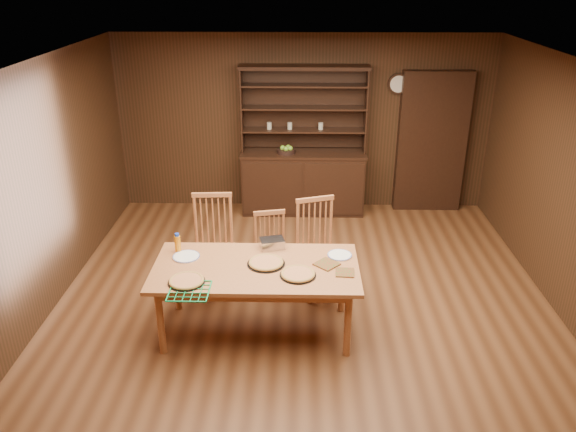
{
  "coord_description": "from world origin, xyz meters",
  "views": [
    {
      "loc": [
        -0.06,
        -5.17,
        3.45
      ],
      "look_at": [
        -0.18,
        0.4,
        0.96
      ],
      "focal_mm": 35.0,
      "sensor_mm": 36.0,
      "label": 1
    }
  ],
  "objects_px": {
    "chair_center": "(271,249)",
    "chair_right": "(317,244)",
    "chair_left": "(213,240)",
    "china_hutch": "(303,174)",
    "dining_table": "(256,273)",
    "juice_bottle": "(178,243)"
  },
  "relations": [
    {
      "from": "china_hutch",
      "to": "dining_table",
      "type": "xyz_separation_m",
      "value": [
        -0.48,
        -3.11,
        0.08
      ]
    },
    {
      "from": "chair_left",
      "to": "chair_right",
      "type": "bearing_deg",
      "value": -5.51
    },
    {
      "from": "juice_bottle",
      "to": "chair_center",
      "type": "bearing_deg",
      "value": 32.72
    },
    {
      "from": "dining_table",
      "to": "chair_center",
      "type": "distance_m",
      "value": 0.91
    },
    {
      "from": "china_hutch",
      "to": "juice_bottle",
      "type": "bearing_deg",
      "value": -114.72
    },
    {
      "from": "china_hutch",
      "to": "chair_left",
      "type": "distance_m",
      "value": 2.47
    },
    {
      "from": "china_hutch",
      "to": "chair_right",
      "type": "relative_size",
      "value": 1.94
    },
    {
      "from": "chair_center",
      "to": "juice_bottle",
      "type": "xyz_separation_m",
      "value": [
        -0.92,
        -0.59,
        0.36
      ]
    },
    {
      "from": "dining_table",
      "to": "juice_bottle",
      "type": "distance_m",
      "value": 0.89
    },
    {
      "from": "chair_left",
      "to": "chair_right",
      "type": "height_order",
      "value": "chair_left"
    },
    {
      "from": "dining_table",
      "to": "chair_right",
      "type": "xyz_separation_m",
      "value": [
        0.63,
        0.81,
        -0.08
      ]
    },
    {
      "from": "chair_left",
      "to": "chair_center",
      "type": "relative_size",
      "value": 1.23
    },
    {
      "from": "dining_table",
      "to": "juice_bottle",
      "type": "relative_size",
      "value": 9.65
    },
    {
      "from": "china_hutch",
      "to": "dining_table",
      "type": "height_order",
      "value": "china_hutch"
    },
    {
      "from": "juice_bottle",
      "to": "chair_left",
      "type": "bearing_deg",
      "value": 64.24
    },
    {
      "from": "chair_left",
      "to": "chair_center",
      "type": "height_order",
      "value": "chair_left"
    },
    {
      "from": "chair_right",
      "to": "juice_bottle",
      "type": "height_order",
      "value": "chair_right"
    },
    {
      "from": "dining_table",
      "to": "china_hutch",
      "type": "bearing_deg",
      "value": 81.3
    },
    {
      "from": "dining_table",
      "to": "juice_bottle",
      "type": "height_order",
      "value": "juice_bottle"
    },
    {
      "from": "chair_right",
      "to": "china_hutch",
      "type": "bearing_deg",
      "value": 75.86
    },
    {
      "from": "chair_center",
      "to": "chair_right",
      "type": "height_order",
      "value": "chair_right"
    },
    {
      "from": "chair_left",
      "to": "chair_right",
      "type": "distance_m",
      "value": 1.18
    }
  ]
}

